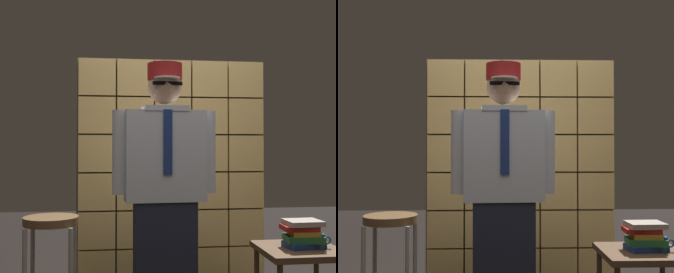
% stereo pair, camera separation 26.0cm
% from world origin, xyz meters
% --- Properties ---
extents(glass_block_wall, '(1.66, 0.10, 1.98)m').
position_xyz_m(glass_block_wall, '(0.00, 1.47, 0.97)').
color(glass_block_wall, '#F2C672').
rests_on(glass_block_wall, ground).
extents(standing_person, '(0.69, 0.30, 1.74)m').
position_xyz_m(standing_person, '(-0.18, 0.53, 0.91)').
color(standing_person, '#1E2333').
rests_on(standing_person, ground).
extents(bar_stool, '(0.34, 0.34, 0.76)m').
position_xyz_m(bar_stool, '(-0.90, 0.46, 0.56)').
color(bar_stool, brown).
rests_on(bar_stool, ground).
extents(side_table, '(0.52, 0.52, 0.53)m').
position_xyz_m(side_table, '(0.71, 0.44, 0.46)').
color(side_table, '#513823').
rests_on(side_table, ground).
extents(book_stack, '(0.27, 0.21, 0.18)m').
position_xyz_m(book_stack, '(0.73, 0.44, 0.61)').
color(book_stack, navy).
rests_on(book_stack, side_table).
extents(coffee_mug, '(0.13, 0.08, 0.09)m').
position_xyz_m(coffee_mug, '(0.82, 0.40, 0.57)').
color(coffee_mug, navy).
rests_on(coffee_mug, side_table).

